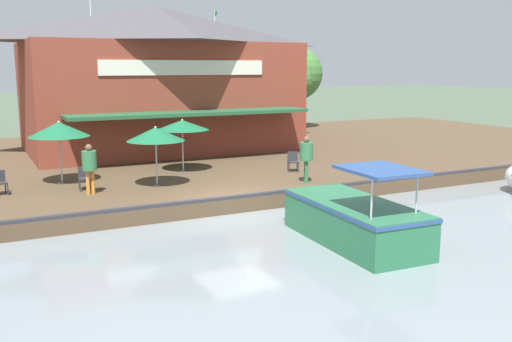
{
  "coord_description": "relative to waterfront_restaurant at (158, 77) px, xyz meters",
  "views": [
    {
      "loc": [
        17.22,
        -7.99,
        5.04
      ],
      "look_at": [
        -1.0,
        1.26,
        1.3
      ],
      "focal_mm": 40.0,
      "sensor_mm": 36.0,
      "label": 1
    }
  ],
  "objects": [
    {
      "name": "ground_plane",
      "position": [
        13.19,
        -1.46,
        -4.48
      ],
      "size": [
        220.0,
        220.0,
        0.0
      ],
      "primitive_type": "plane",
      "color": "#4C5B47"
    },
    {
      "name": "cafe_chair_beside_entrance",
      "position": [
        8.82,
        -8.61,
        -3.4
      ],
      "size": [
        0.5,
        0.5,
        0.85
      ],
      "color": "#2D2D33",
      "rests_on": "quay_deck"
    },
    {
      "name": "patio_umbrella_by_entrance",
      "position": [
        9.91,
        -3.23,
        -1.91
      ],
      "size": [
        2.17,
        2.17,
        2.27
      ],
      "color": "#B7B7B7",
      "rests_on": "quay_deck"
    },
    {
      "name": "waterfront_restaurant",
      "position": [
        0.0,
        0.0,
        0.0
      ],
      "size": [
        10.72,
        14.33,
        8.15
      ],
      "color": "brown",
      "rests_on": "quay_deck"
    },
    {
      "name": "cafe_chair_far_corner_seat",
      "position": [
        9.34,
        -5.78,
        -3.4
      ],
      "size": [
        0.48,
        0.48,
        0.85
      ],
      "color": "#2D2D33",
      "rests_on": "quay_deck"
    },
    {
      "name": "quay_edge_fender",
      "position": [
        13.09,
        -1.46,
        -3.83
      ],
      "size": [
        0.2,
        50.4,
        0.1
      ],
      "primitive_type": "cube",
      "color": "#2D2D33",
      "rests_on": "quay_deck"
    },
    {
      "name": "tree_behind_restaurant",
      "position": [
        -5.48,
        11.98,
        -0.03
      ],
      "size": [
        4.05,
        3.86,
        5.9
      ],
      "color": "brown",
      "rests_on": "quay_deck"
    },
    {
      "name": "quay_deck",
      "position": [
        2.19,
        -1.46,
        -4.18
      ],
      "size": [
        22.0,
        56.0,
        0.6
      ],
      "primitive_type": "cube",
      "color": "brown",
      "rests_on": "ground"
    },
    {
      "name": "motorboat_outer_channel",
      "position": [
        17.13,
        0.21,
        -3.74
      ],
      "size": [
        5.73,
        2.28,
        2.34
      ],
      "color": "#287047",
      "rests_on": "river_water"
    },
    {
      "name": "cafe_chair_facing_river",
      "position": [
        9.58,
        2.92,
        -3.4
      ],
      "size": [
        0.57,
        0.57,
        0.85
      ],
      "color": "#2D2D33",
      "rests_on": "quay_deck"
    },
    {
      "name": "patio_umbrella_near_quay_edge",
      "position": [
        7.78,
        -6.36,
        -1.77
      ],
      "size": [
        2.28,
        2.28,
        2.43
      ],
      "color": "#B7B7B7",
      "rests_on": "quay_deck"
    },
    {
      "name": "person_mid_patio",
      "position": [
        10.21,
        -5.75,
        -2.75
      ],
      "size": [
        0.51,
        0.51,
        1.79
      ],
      "color": "orange",
      "rests_on": "quay_deck"
    },
    {
      "name": "patio_umbrella_back_row",
      "position": [
        7.42,
        -1.29,
        -1.88
      ],
      "size": [
        2.27,
        2.27,
        2.26
      ],
      "color": "#B7B7B7",
      "rests_on": "quay_deck"
    },
    {
      "name": "person_at_quay_edge",
      "position": [
        11.91,
        2.13,
        -2.72
      ],
      "size": [
        0.51,
        0.51,
        1.82
      ],
      "color": "#337547",
      "rests_on": "quay_deck"
    }
  ]
}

